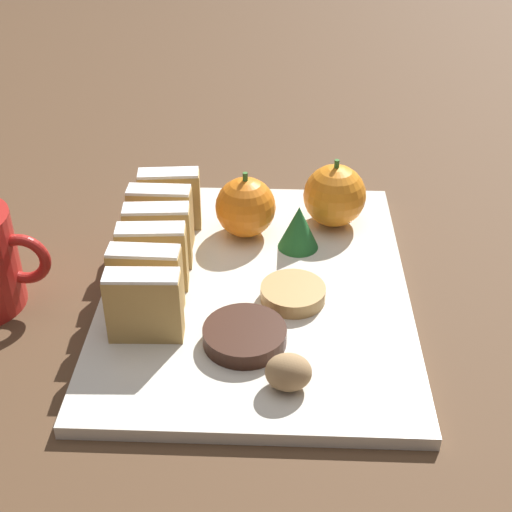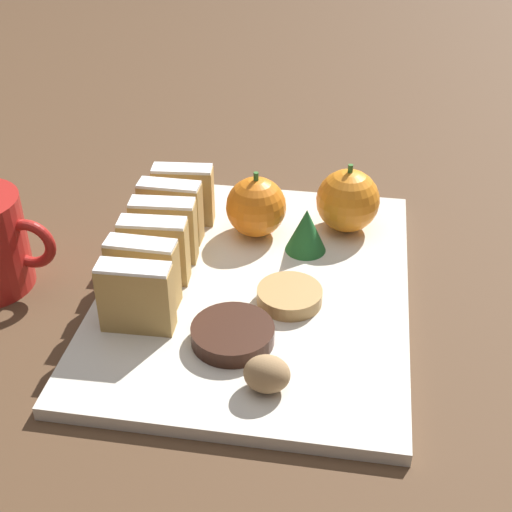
# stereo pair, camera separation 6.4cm
# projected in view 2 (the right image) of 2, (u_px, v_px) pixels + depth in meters

# --- Properties ---
(ground_plane) EXTENTS (6.00, 6.00, 0.00)m
(ground_plane) POSITION_uv_depth(u_px,v_px,m) (256.00, 294.00, 0.66)
(ground_plane) COLOR #513823
(serving_platter) EXTENTS (0.28, 0.36, 0.01)m
(serving_platter) POSITION_uv_depth(u_px,v_px,m) (256.00, 288.00, 0.66)
(serving_platter) COLOR silver
(serving_platter) RESTS_ON ground_plane
(stollen_slice_front) EXTENTS (0.06, 0.02, 0.06)m
(stollen_slice_front) POSITION_uv_depth(u_px,v_px,m) (136.00, 297.00, 0.58)
(stollen_slice_front) COLOR tan
(stollen_slice_front) RESTS_ON serving_platter
(stollen_slice_second) EXTENTS (0.06, 0.02, 0.06)m
(stollen_slice_second) POSITION_uv_depth(u_px,v_px,m) (143.00, 272.00, 0.61)
(stollen_slice_second) COLOR tan
(stollen_slice_second) RESTS_ON serving_platter
(stollen_slice_third) EXTENTS (0.06, 0.03, 0.06)m
(stollen_slice_third) POSITION_uv_depth(u_px,v_px,m) (154.00, 250.00, 0.64)
(stollen_slice_third) COLOR tan
(stollen_slice_third) RESTS_ON serving_platter
(stollen_slice_fourth) EXTENTS (0.06, 0.03, 0.06)m
(stollen_slice_fourth) POSITION_uv_depth(u_px,v_px,m) (164.00, 230.00, 0.67)
(stollen_slice_fourth) COLOR tan
(stollen_slice_fourth) RESTS_ON serving_platter
(stollen_slice_fifth) EXTENTS (0.06, 0.02, 0.06)m
(stollen_slice_fifth) POSITION_uv_depth(u_px,v_px,m) (171.00, 211.00, 0.70)
(stollen_slice_fifth) COLOR tan
(stollen_slice_fifth) RESTS_ON serving_platter
(stollen_slice_sixth) EXTENTS (0.06, 0.03, 0.06)m
(stollen_slice_sixth) POSITION_uv_depth(u_px,v_px,m) (184.00, 195.00, 0.73)
(stollen_slice_sixth) COLOR tan
(stollen_slice_sixth) RESTS_ON serving_platter
(orange_near) EXTENTS (0.06, 0.06, 0.07)m
(orange_near) POSITION_uv_depth(u_px,v_px,m) (348.00, 201.00, 0.72)
(orange_near) COLOR orange
(orange_near) RESTS_ON serving_platter
(orange_far) EXTENTS (0.06, 0.06, 0.07)m
(orange_far) POSITION_uv_depth(u_px,v_px,m) (256.00, 207.00, 0.71)
(orange_far) COLOR orange
(orange_far) RESTS_ON serving_platter
(walnut) EXTENTS (0.04, 0.03, 0.03)m
(walnut) POSITION_uv_depth(u_px,v_px,m) (267.00, 374.00, 0.53)
(walnut) COLOR #9E7A51
(walnut) RESTS_ON serving_platter
(chocolate_cookie) EXTENTS (0.07, 0.07, 0.01)m
(chocolate_cookie) POSITION_uv_depth(u_px,v_px,m) (233.00, 334.00, 0.58)
(chocolate_cookie) COLOR #381E14
(chocolate_cookie) RESTS_ON serving_platter
(gingerbread_cookie) EXTENTS (0.06, 0.06, 0.01)m
(gingerbread_cookie) POSITION_uv_depth(u_px,v_px,m) (290.00, 296.00, 0.63)
(gingerbread_cookie) COLOR tan
(gingerbread_cookie) RESTS_ON serving_platter
(evergreen_sprig) EXTENTS (0.04, 0.04, 0.05)m
(evergreen_sprig) POSITION_uv_depth(u_px,v_px,m) (306.00, 230.00, 0.69)
(evergreen_sprig) COLOR #23662D
(evergreen_sprig) RESTS_ON serving_platter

